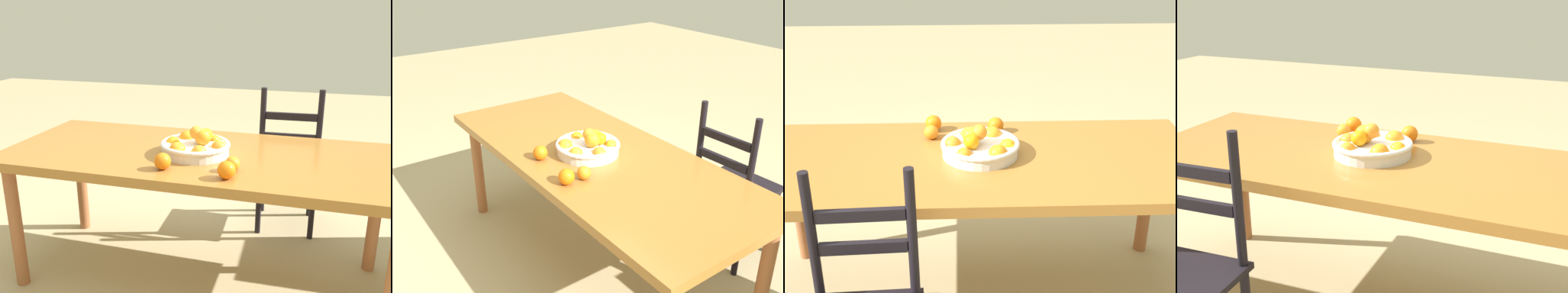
{
  "view_description": "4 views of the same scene",
  "coord_description": "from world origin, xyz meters",
  "views": [
    {
      "loc": [
        0.53,
        -1.97,
        1.41
      ],
      "look_at": [
        -0.02,
        -0.03,
        0.77
      ],
      "focal_mm": 38.9,
      "sensor_mm": 36.0,
      "label": 1
    },
    {
      "loc": [
        1.81,
        -1.34,
        1.81
      ],
      "look_at": [
        -0.02,
        -0.03,
        0.77
      ],
      "focal_mm": 42.03,
      "sensor_mm": 36.0,
      "label": 2
    },
    {
      "loc": [
        0.07,
        2.21,
        1.8
      ],
      "look_at": [
        -0.02,
        -0.03,
        0.77
      ],
      "focal_mm": 51.34,
      "sensor_mm": 36.0,
      "label": 3
    },
    {
      "loc": [
        -0.86,
        1.98,
        1.49
      ],
      "look_at": [
        -0.02,
        -0.03,
        0.77
      ],
      "focal_mm": 48.92,
      "sensor_mm": 36.0,
      "label": 4
    }
  ],
  "objects": [
    {
      "name": "fruit_bowl",
      "position": [
        -0.02,
        -0.04,
        0.77
      ],
      "size": [
        0.35,
        0.35,
        0.14
      ],
      "color": "silver",
      "rests_on": "dining_table"
    },
    {
      "name": "orange_loose_2",
      "position": [
        0.21,
        -0.22,
        0.76
      ],
      "size": [
        0.07,
        0.07,
        0.07
      ],
      "primitive_type": "sphere",
      "color": "orange",
      "rests_on": "dining_table"
    },
    {
      "name": "dining_table",
      "position": [
        0.0,
        0.0,
        0.66
      ],
      "size": [
        2.01,
        0.84,
        0.73
      ],
      "color": "#996329",
      "rests_on": "ground"
    },
    {
      "name": "orange_loose_1",
      "position": [
        0.2,
        -0.31,
        0.77
      ],
      "size": [
        0.08,
        0.08,
        0.08
      ],
      "primitive_type": "sphere",
      "color": "orange",
      "rests_on": "dining_table"
    },
    {
      "name": "chair_near_window",
      "position": [
        0.4,
        0.71,
        0.46
      ],
      "size": [
        0.41,
        0.41,
        0.98
      ],
      "rotation": [
        0.0,
        0.0,
        3.19
      ],
      "color": "black",
      "rests_on": "ground"
    },
    {
      "name": "ground_plane",
      "position": [
        0.0,
        0.0,
        0.0
      ],
      "size": [
        12.0,
        12.0,
        0.0
      ],
      "primitive_type": "plane",
      "color": "tan"
    },
    {
      "name": "orange_loose_0",
      "position": [
        -0.1,
        -0.28,
        0.77
      ],
      "size": [
        0.08,
        0.08,
        0.08
      ],
      "primitive_type": "sphere",
      "color": "orange",
      "rests_on": "dining_table"
    }
  ]
}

